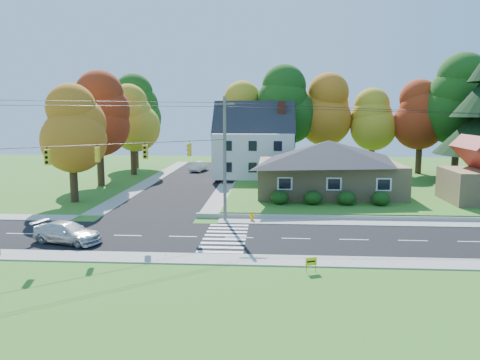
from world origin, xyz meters
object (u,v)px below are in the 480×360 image
at_px(ranch_house, 328,166).
at_px(silver_sedan, 68,233).
at_px(fire_hydrant, 252,217).
at_px(white_car, 199,167).

bearing_deg(ranch_house, silver_sedan, -137.14).
distance_m(ranch_house, fire_hydrant, 13.45).
relative_size(silver_sedan, white_car, 1.14).
bearing_deg(ranch_house, fire_hydrant, -123.79).
xyz_separation_m(ranch_house, silver_sedan, (-19.48, -18.07, -2.54)).
bearing_deg(white_car, silver_sedan, -82.13).
distance_m(white_car, fire_hydrant, 32.16).
distance_m(silver_sedan, fire_hydrant, 14.13).
height_order(ranch_house, silver_sedan, ranch_house).
relative_size(ranch_house, fire_hydrant, 18.30).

